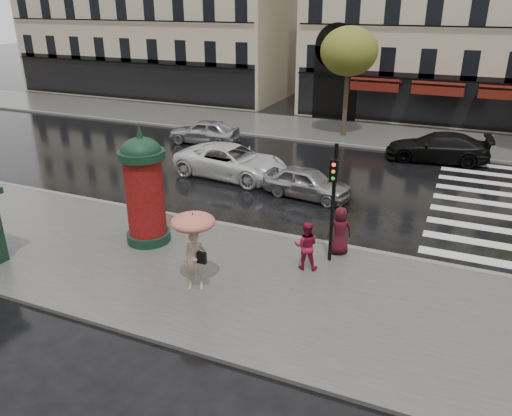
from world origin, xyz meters
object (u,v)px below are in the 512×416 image
at_px(man_burgundy, 340,231).
at_px(morris_column, 144,187).
at_px(traffic_light, 333,193).
at_px(car_far_silver, 204,131).
at_px(car_black, 437,147).
at_px(woman_umbrella, 194,239).
at_px(car_silver, 307,183).
at_px(woman_red, 306,246).
at_px(car_white, 231,161).

relative_size(man_burgundy, morris_column, 0.39).
xyz_separation_m(traffic_light, car_far_silver, (-10.94, 11.54, -1.78)).
bearing_deg(morris_column, traffic_light, 9.48).
bearing_deg(car_black, traffic_light, -16.24).
bearing_deg(morris_column, car_far_silver, 110.27).
bearing_deg(woman_umbrella, man_burgundy, 49.21).
bearing_deg(car_black, car_silver, -38.15).
relative_size(woman_red, traffic_light, 0.40).
distance_m(morris_column, car_silver, 7.68).
height_order(traffic_light, car_black, traffic_light).
height_order(woman_umbrella, car_black, woman_umbrella).
bearing_deg(car_far_silver, car_silver, 47.93).
bearing_deg(car_far_silver, traffic_light, 37.16).
height_order(morris_column, car_silver, morris_column).
distance_m(car_silver, car_white, 4.37).
bearing_deg(traffic_light, morris_column, -170.52).
relative_size(woman_umbrella, car_silver, 0.62).
bearing_deg(car_black, car_far_silver, -89.27).
height_order(woman_red, car_far_silver, woman_red).
height_order(woman_red, man_burgundy, man_burgundy).
xyz_separation_m(man_burgundy, car_far_silver, (-11.08, 10.86, -0.22)).
bearing_deg(car_silver, woman_umbrella, -176.64).
distance_m(woman_umbrella, morris_column, 3.79).
relative_size(morris_column, car_silver, 1.08).
height_order(woman_umbrella, car_far_silver, woman_umbrella).
relative_size(morris_column, car_black, 0.80).
distance_m(car_black, car_far_silver, 13.26).
xyz_separation_m(morris_column, car_far_silver, (-4.65, 12.59, -1.42)).
height_order(woman_umbrella, car_silver, woman_umbrella).
height_order(morris_column, car_black, morris_column).
relative_size(traffic_light, car_white, 0.70).
relative_size(car_black, car_far_silver, 1.24).
distance_m(morris_column, car_black, 16.71).
xyz_separation_m(traffic_light, car_white, (-6.75, 6.62, -1.73)).
bearing_deg(car_black, morris_column, -37.47).
relative_size(car_silver, car_black, 0.74).
bearing_deg(traffic_light, car_black, 80.55).
height_order(car_silver, car_black, car_black).
height_order(woman_umbrella, woman_red, woman_umbrella).
bearing_deg(car_white, morris_column, -170.58).
height_order(woman_umbrella, man_burgundy, woman_umbrella).
xyz_separation_m(man_burgundy, car_black, (2.07, 12.60, -0.18)).
distance_m(woman_umbrella, car_white, 10.46).
bearing_deg(car_white, car_silver, -99.11).
bearing_deg(car_black, woman_umbrella, -24.90).
bearing_deg(car_white, woman_red, -134.05).
height_order(car_white, car_black, car_white).
xyz_separation_m(morris_column, traffic_light, (6.29, 1.05, 0.37)).
bearing_deg(car_far_silver, woman_umbrella, 21.56).
distance_m(woman_red, traffic_light, 1.85).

